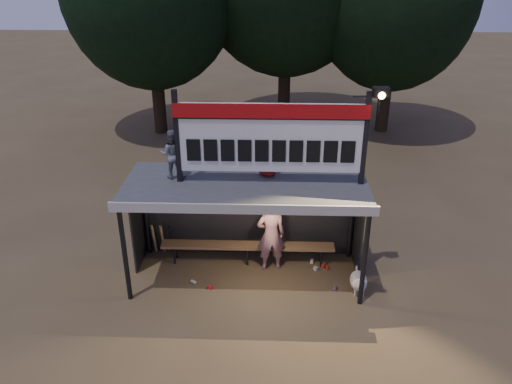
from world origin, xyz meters
TOP-DOWN VIEW (x-y plane):
  - ground at (0.00, 0.00)m, footprint 80.00×80.00m
  - player at (0.54, 0.33)m, footprint 0.70×0.52m
  - child_a at (-1.51, 0.17)m, footprint 0.52×0.42m
  - child_b at (0.44, 0.38)m, footprint 0.59×0.58m
  - dugout_shelter at (0.00, 0.24)m, footprint 5.10×2.08m
  - scoreboard_assembly at (0.56, -0.01)m, footprint 4.10×0.27m
  - bench at (0.00, 0.55)m, footprint 4.00×0.35m
  - dog at (2.41, -0.53)m, footprint 0.36×0.81m
  - bats at (-2.04, 0.82)m, footprint 0.48×0.33m
  - litter at (0.96, 0.05)m, footprint 3.21×1.21m

SIDE VIEW (x-z plane):
  - ground at x=0.00m, z-range 0.00..0.00m
  - litter at x=0.96m, z-range 0.00..0.08m
  - dog at x=2.41m, z-range 0.03..0.53m
  - bats at x=-2.04m, z-range 0.01..0.85m
  - bench at x=0.00m, z-range 0.19..0.67m
  - player at x=0.54m, z-range 0.00..1.76m
  - dugout_shelter at x=0.00m, z-range 0.69..3.01m
  - child_b at x=0.44m, z-range 2.32..3.35m
  - child_a at x=-1.51m, z-range 2.32..3.36m
  - scoreboard_assembly at x=0.56m, z-range 2.33..4.32m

